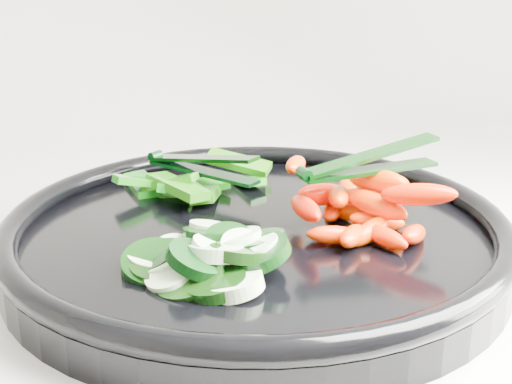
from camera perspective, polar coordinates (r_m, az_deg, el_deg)
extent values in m
cylinder|color=black|center=(0.54, 0.00, -4.29)|extent=(0.39, 0.39, 0.02)
torus|color=black|center=(0.53, 0.00, -2.46)|extent=(0.40, 0.40, 0.02)
cylinder|color=black|center=(0.45, -5.38, -6.93)|extent=(0.06, 0.06, 0.03)
cylinder|color=#DDF4C3|center=(0.45, -6.90, -6.79)|extent=(0.04, 0.04, 0.02)
cylinder|color=black|center=(0.47, -8.00, -5.80)|extent=(0.06, 0.06, 0.03)
cylinder|color=beige|center=(0.49, -6.28, -4.84)|extent=(0.04, 0.04, 0.02)
cylinder|color=black|center=(0.44, -3.20, -7.43)|extent=(0.05, 0.05, 0.02)
cylinder|color=#DDF3C2|center=(0.44, -1.74, -7.43)|extent=(0.05, 0.05, 0.02)
cylinder|color=black|center=(0.48, -3.45, -4.84)|extent=(0.05, 0.05, 0.02)
cylinder|color=#C7E8B9|center=(0.49, -3.70, -4.66)|extent=(0.03, 0.03, 0.02)
cylinder|color=black|center=(0.49, -7.79, -4.89)|extent=(0.05, 0.05, 0.01)
cylinder|color=beige|center=(0.48, -5.71, -4.88)|extent=(0.05, 0.05, 0.01)
cylinder|color=black|center=(0.47, -7.89, -5.99)|extent=(0.04, 0.04, 0.01)
cylinder|color=beige|center=(0.48, -8.32, -5.34)|extent=(0.05, 0.05, 0.02)
cylinder|color=black|center=(0.48, -8.16, -5.39)|extent=(0.04, 0.04, 0.02)
cylinder|color=beige|center=(0.47, -6.98, -5.79)|extent=(0.05, 0.05, 0.02)
cylinder|color=black|center=(0.46, 0.32, -4.96)|extent=(0.05, 0.05, 0.03)
cylinder|color=beige|center=(0.46, 0.02, -4.63)|extent=(0.05, 0.05, 0.02)
cylinder|color=black|center=(0.49, -3.38, -3.45)|extent=(0.06, 0.06, 0.02)
cylinder|color=beige|center=(0.50, -3.79, -2.92)|extent=(0.04, 0.04, 0.01)
cylinder|color=black|center=(0.45, -4.78, -5.44)|extent=(0.05, 0.05, 0.03)
cylinder|color=#C7E8B9|center=(0.46, -3.43, -4.71)|extent=(0.04, 0.04, 0.02)
cylinder|color=black|center=(0.47, -2.05, -4.19)|extent=(0.05, 0.05, 0.03)
cylinder|color=#D4EEBE|center=(0.46, -1.07, -4.50)|extent=(0.04, 0.04, 0.02)
cylinder|color=black|center=(0.47, 0.16, -4.03)|extent=(0.05, 0.05, 0.02)
cylinder|color=#B6CFA6|center=(0.48, -1.58, -3.92)|extent=(0.05, 0.05, 0.02)
cylinder|color=black|center=(0.46, -1.25, -4.87)|extent=(0.05, 0.06, 0.02)
cylinder|color=beige|center=(0.46, -3.26, -4.81)|extent=(0.04, 0.04, 0.02)
ellipsoid|color=#FC5C00|center=(0.51, 9.11, -3.11)|extent=(0.04, 0.04, 0.02)
ellipsoid|color=red|center=(0.50, 6.28, -3.43)|extent=(0.04, 0.02, 0.02)
ellipsoid|color=#FD2200|center=(0.51, 10.26, -3.54)|extent=(0.03, 0.04, 0.02)
ellipsoid|color=#E35C00|center=(0.55, 7.05, -1.45)|extent=(0.04, 0.05, 0.02)
ellipsoid|color=#FF3C00|center=(0.52, 12.53, -3.31)|extent=(0.03, 0.04, 0.02)
ellipsoid|color=red|center=(0.55, 6.19, -1.60)|extent=(0.03, 0.04, 0.02)
ellipsoid|color=#F61800|center=(0.50, 7.76, -3.50)|extent=(0.04, 0.04, 0.02)
ellipsoid|color=red|center=(0.53, 9.67, -2.30)|extent=(0.05, 0.02, 0.02)
ellipsoid|color=red|center=(0.60, 9.80, 0.19)|extent=(0.04, 0.05, 0.03)
ellipsoid|color=#EE5700|center=(0.59, 7.39, 0.03)|extent=(0.02, 0.05, 0.02)
ellipsoid|color=#FF2200|center=(0.51, 4.00, -1.30)|extent=(0.02, 0.05, 0.02)
ellipsoid|color=#FF2E00|center=(0.57, 10.55, 0.62)|extent=(0.06, 0.05, 0.03)
ellipsoid|color=#E63400|center=(0.54, 6.62, -0.37)|extent=(0.03, 0.05, 0.03)
ellipsoid|color=#EA1200|center=(0.53, 9.46, -0.96)|extent=(0.05, 0.05, 0.02)
ellipsoid|color=red|center=(0.54, 5.49, -0.19)|extent=(0.06, 0.04, 0.03)
ellipsoid|color=#F25B00|center=(0.55, 11.93, -0.16)|extent=(0.05, 0.03, 0.02)
ellipsoid|color=#E92700|center=(0.54, 9.61, 0.95)|extent=(0.05, 0.05, 0.03)
ellipsoid|color=#EE3700|center=(0.56, 3.20, 2.18)|extent=(0.03, 0.04, 0.02)
ellipsoid|color=#FF2D00|center=(0.51, 12.87, -0.20)|extent=(0.06, 0.04, 0.02)
cube|color=#166D0A|center=(0.60, -3.96, -0.12)|extent=(0.03, 0.06, 0.02)
cube|color=#0B7312|center=(0.61, -4.41, 0.43)|extent=(0.05, 0.05, 0.02)
cube|color=#0A700A|center=(0.63, -0.92, 0.92)|extent=(0.04, 0.05, 0.02)
cube|color=#0A6D10|center=(0.60, -5.25, 0.05)|extent=(0.05, 0.03, 0.01)
cube|color=#0A6D0F|center=(0.61, -5.03, 0.30)|extent=(0.06, 0.02, 0.02)
cube|color=#0D6C0A|center=(0.63, -9.14, 0.59)|extent=(0.03, 0.06, 0.01)
cube|color=#0F690A|center=(0.61, -6.76, 0.37)|extent=(0.03, 0.07, 0.03)
cube|color=#1A740B|center=(0.60, -6.90, 0.81)|extent=(0.05, 0.03, 0.02)
cube|color=#0B6709|center=(0.60, -9.21, 0.84)|extent=(0.05, 0.03, 0.02)
cube|color=#216209|center=(0.59, -6.31, 0.44)|extent=(0.05, 0.07, 0.01)
cube|color=#1C6409|center=(0.65, -1.42, 2.38)|extent=(0.06, 0.04, 0.02)
cylinder|color=black|center=(0.50, 3.88, 1.49)|extent=(0.01, 0.01, 0.01)
cube|color=black|center=(0.53, 9.14, 1.73)|extent=(0.11, 0.05, 0.00)
cube|color=black|center=(0.53, 9.21, 2.92)|extent=(0.11, 0.05, 0.02)
cylinder|color=black|center=(0.64, -8.05, 2.90)|extent=(0.01, 0.01, 0.01)
cube|color=black|center=(0.60, -4.28, 1.64)|extent=(0.09, 0.09, 0.00)
cube|color=black|center=(0.60, -4.31, 2.69)|extent=(0.09, 0.09, 0.02)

